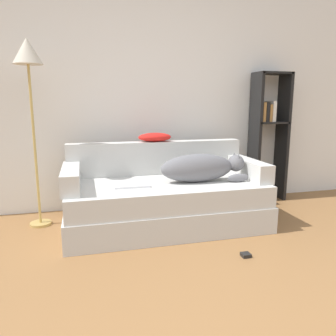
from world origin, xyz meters
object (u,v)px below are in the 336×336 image
object	(u,v)px
floor_lamp	(28,67)
laptop	(131,184)
couch	(165,204)
bookshelf	(268,129)
dog	(202,168)
throw_pillow	(155,137)
power_adapter	(246,255)

from	to	relation	value
floor_lamp	laptop	bearing A→B (deg)	-24.52
couch	bookshelf	world-z (taller)	bookshelf
dog	throw_pillow	xyz separation A→B (m)	(-0.34, 0.47, 0.25)
power_adapter	floor_lamp	bearing A→B (deg)	145.14
bookshelf	power_adapter	xyz separation A→B (m)	(-0.97, -1.36, -0.85)
laptop	throw_pillow	world-z (taller)	throw_pillow
dog	bookshelf	distance (m)	1.29
laptop	power_adapter	distance (m)	1.15
laptop	bookshelf	world-z (taller)	bookshelf
power_adapter	throw_pillow	bearing A→B (deg)	110.78
bookshelf	power_adapter	distance (m)	1.87
throw_pillow	dog	bearing A→B (deg)	-53.68
bookshelf	floor_lamp	size ratio (longest dim) A/B	0.88
floor_lamp	throw_pillow	bearing A→B (deg)	3.37
dog	floor_lamp	world-z (taller)	floor_lamp
laptop	power_adapter	bearing A→B (deg)	-41.98
couch	bookshelf	size ratio (longest dim) A/B	1.23
laptop	floor_lamp	bearing A→B (deg)	157.31
dog	floor_lamp	xyz separation A→B (m)	(-1.50, 0.40, 0.91)
dog	bookshelf	bearing A→B (deg)	30.88
throw_pillow	floor_lamp	bearing A→B (deg)	-176.63
couch	throw_pillow	size ratio (longest dim) A/B	5.39
dog	bookshelf	world-z (taller)	bookshelf
couch	power_adapter	size ratio (longest dim) A/B	27.43
couch	laptop	xyz separation A→B (m)	(-0.33, -0.06, 0.23)
throw_pillow	floor_lamp	world-z (taller)	floor_lamp
bookshelf	floor_lamp	bearing A→B (deg)	-174.63
dog	couch	bearing A→B (deg)	167.24
floor_lamp	power_adapter	distance (m)	2.44
couch	dog	world-z (taller)	dog
dog	throw_pillow	size ratio (longest dim) A/B	2.40
floor_lamp	dog	bearing A→B (deg)	-14.95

